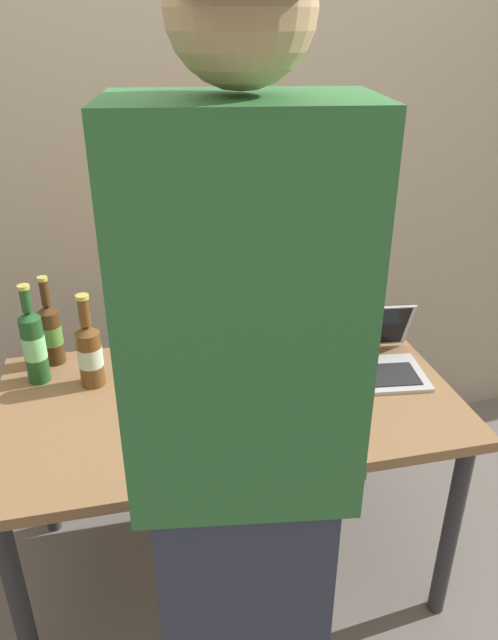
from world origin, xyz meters
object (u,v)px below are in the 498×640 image
object	(u,v)px
laptop	(366,357)
person_figure	(243,476)
beer_bottle_amber	(51,332)
coffee_mug	(288,350)
beer_bottle_brown	(34,344)
beer_bottle_dark	(90,352)

from	to	relation	value
laptop	person_figure	world-z (taller)	person_figure
person_figure	beer_bottle_amber	bearing A→B (deg)	114.26
beer_bottle_amber	coffee_mug	distance (m)	0.77
beer_bottle_amber	coffee_mug	bearing A→B (deg)	-13.49
beer_bottle_amber	coffee_mug	xyz separation A→B (m)	(0.75, -0.18, -0.06)
laptop	beer_bottle_brown	bearing A→B (deg)	171.22
beer_bottle_amber	person_figure	world-z (taller)	person_figure
person_figure	beer_bottle_dark	bearing A→B (deg)	111.26
beer_bottle_brown	beer_bottle_amber	bearing A→B (deg)	68.59
beer_bottle_dark	person_figure	xyz separation A→B (m)	(0.31, -0.79, 0.13)
laptop	beer_bottle_brown	distance (m)	1.05
beer_bottle_brown	coffee_mug	xyz separation A→B (m)	(0.79, -0.07, -0.08)
laptop	beer_bottle_dark	size ratio (longest dim) A/B	1.25
laptop	beer_bottle_brown	world-z (taller)	beer_bottle_brown
beer_bottle_dark	beer_bottle_amber	bearing A→B (deg)	126.66
person_figure	coffee_mug	bearing A→B (deg)	67.72
beer_bottle_brown	coffee_mug	world-z (taller)	beer_bottle_brown
beer_bottle_brown	laptop	bearing A→B (deg)	-8.78
laptop	beer_bottle_brown	size ratio (longest dim) A/B	1.16
person_figure	coffee_mug	xyz separation A→B (m)	(0.32, 0.78, -0.19)
beer_bottle_amber	person_figure	distance (m)	1.06
beer_bottle_dark	coffee_mug	bearing A→B (deg)	-1.25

